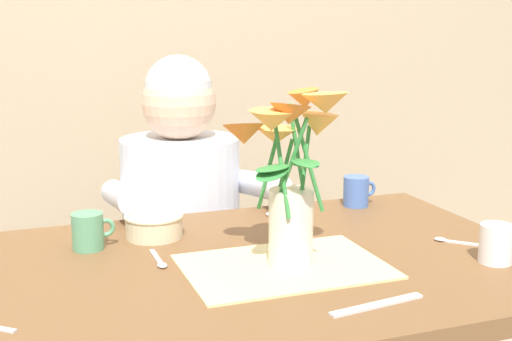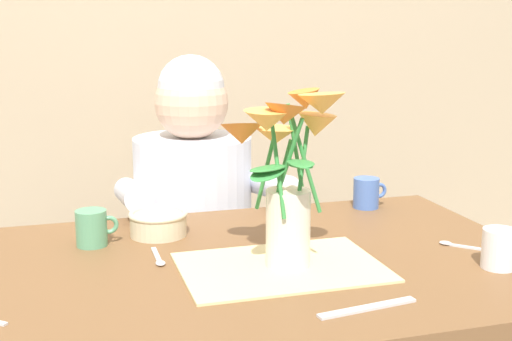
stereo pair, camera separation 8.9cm
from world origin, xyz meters
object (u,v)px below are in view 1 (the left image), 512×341
object	(u,v)px
seated_person	(183,252)
ceramic_mug	(89,231)
tea_cup	(357,191)
flower_vase	(290,165)
dinner_knife	(377,305)
ceramic_bowl	(154,224)
coffee_cup	(497,243)

from	to	relation	value
seated_person	ceramic_mug	bearing A→B (deg)	-124.32
seated_person	tea_cup	size ratio (longest dim) A/B	12.20
seated_person	ceramic_mug	world-z (taller)	seated_person
ceramic_mug	tea_cup	size ratio (longest dim) A/B	1.00
flower_vase	dinner_knife	world-z (taller)	flower_vase
ceramic_bowl	ceramic_mug	world-z (taller)	ceramic_mug
flower_vase	ceramic_bowl	bearing A→B (deg)	126.83
seated_person	coffee_cup	size ratio (longest dim) A/B	12.20
ceramic_bowl	dinner_knife	xyz separation A→B (m)	(0.28, -0.52, -0.03)
coffee_cup	flower_vase	bearing A→B (deg)	163.50
tea_cup	coffee_cup	bearing A→B (deg)	-83.49
seated_person	tea_cup	bearing A→B (deg)	-33.82
flower_vase	tea_cup	bearing A→B (deg)	46.55
tea_cup	ceramic_bowl	bearing A→B (deg)	-171.41
ceramic_bowl	ceramic_mug	bearing A→B (deg)	-167.11
ceramic_bowl	coffee_cup	world-z (taller)	coffee_cup
ceramic_bowl	coffee_cup	xyz separation A→B (m)	(0.62, -0.41, 0.01)
ceramic_bowl	coffee_cup	size ratio (longest dim) A/B	1.46
ceramic_bowl	seated_person	bearing A→B (deg)	67.57
seated_person	dinner_knife	xyz separation A→B (m)	(0.12, -0.90, 0.18)
coffee_cup	dinner_knife	bearing A→B (deg)	-161.78
flower_vase	tea_cup	world-z (taller)	flower_vase
tea_cup	dinner_knife	bearing A→B (deg)	-115.20
ceramic_bowl	flower_vase	bearing A→B (deg)	-53.17
ceramic_bowl	tea_cup	size ratio (longest dim) A/B	1.46
ceramic_mug	tea_cup	world-z (taller)	same
seated_person	ceramic_mug	xyz separation A→B (m)	(-0.31, -0.42, 0.22)
seated_person	ceramic_bowl	xyz separation A→B (m)	(-0.16, -0.38, 0.21)
flower_vase	seated_person	bearing A→B (deg)	94.84
tea_cup	coffee_cup	xyz separation A→B (m)	(0.06, -0.49, 0.00)
seated_person	flower_vase	distance (m)	0.77
ceramic_bowl	tea_cup	world-z (taller)	tea_cup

